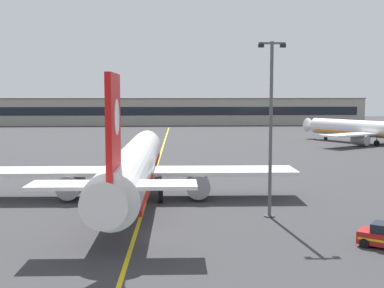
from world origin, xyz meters
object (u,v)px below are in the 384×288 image
at_px(airliner_foreground, 135,165).
at_px(safety_cone_by_nose_gear, 148,172).
at_px(apron_lamp_post, 271,127).
at_px(airliner_background, 377,130).

relative_size(airliner_foreground, safety_cone_by_nose_gear, 75.39).
relative_size(airliner_foreground, apron_lamp_post, 2.84).
bearing_deg(airliner_foreground, safety_cone_by_nose_gear, 87.66).
distance_m(airliner_foreground, airliner_background, 68.84).
height_order(airliner_background, safety_cone_by_nose_gear, airliner_background).
distance_m(apron_lamp_post, safety_cone_by_nose_gear, 27.20).
bearing_deg(safety_cone_by_nose_gear, airliner_background, 37.62).
distance_m(airliner_foreground, apron_lamp_post, 14.78).
xyz_separation_m(airliner_background, apron_lamp_post, (-34.47, -58.85, 4.56)).
height_order(airliner_background, apron_lamp_post, apron_lamp_post).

